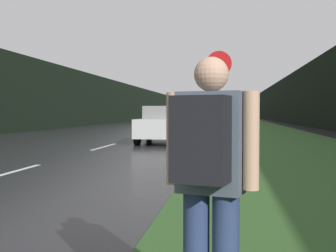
# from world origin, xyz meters

# --- Properties ---
(grass_verge) EXTENTS (6.00, 240.00, 0.02)m
(grass_verge) POSITION_xyz_m (6.76, 40.00, 0.01)
(grass_verge) COLOR #2D5123
(grass_verge) RESTS_ON ground_plane
(lane_stripe_b) EXTENTS (0.12, 3.00, 0.01)m
(lane_stripe_b) POSITION_xyz_m (0.00, 8.91, 0.00)
(lane_stripe_b) COLOR silver
(lane_stripe_b) RESTS_ON ground_plane
(lane_stripe_c) EXTENTS (0.12, 3.00, 0.01)m
(lane_stripe_c) POSITION_xyz_m (0.00, 15.91, 0.00)
(lane_stripe_c) COLOR silver
(lane_stripe_c) RESTS_ON ground_plane
(lane_stripe_d) EXTENTS (0.12, 3.00, 0.01)m
(lane_stripe_d) POSITION_xyz_m (0.00, 22.91, 0.00)
(lane_stripe_d) COLOR silver
(lane_stripe_d) RESTS_ON ground_plane
(lane_stripe_e) EXTENTS (0.12, 3.00, 0.01)m
(lane_stripe_e) POSITION_xyz_m (0.00, 29.91, 0.00)
(lane_stripe_e) COLOR silver
(lane_stripe_e) RESTS_ON ground_plane
(treeline_far_side) EXTENTS (2.00, 140.00, 5.10)m
(treeline_far_side) POSITION_xyz_m (-9.76, 50.00, 2.55)
(treeline_far_side) COLOR black
(treeline_far_side) RESTS_ON ground_plane
(treeline_near_side) EXTENTS (2.00, 140.00, 5.83)m
(treeline_near_side) POSITION_xyz_m (12.76, 50.00, 2.91)
(treeline_near_side) COLOR black
(treeline_near_side) RESTS_ON ground_plane
(stop_sign) EXTENTS (0.61, 0.07, 2.75)m
(stop_sign) POSITION_xyz_m (4.39, 10.75, 1.64)
(stop_sign) COLOR slate
(stop_sign) RESTS_ON ground_plane
(hitchhiker_with_backpack) EXTENTS (0.54, 0.47, 1.61)m
(hitchhiker_with_backpack) POSITION_xyz_m (4.52, 3.08, 0.93)
(hitchhiker_with_backpack) COLOR navy
(hitchhiker_with_backpack) RESTS_ON ground_plane
(car_passing_near) EXTENTS (1.87, 4.04, 1.56)m
(car_passing_near) POSITION_xyz_m (1.88, 18.25, 0.77)
(car_passing_near) COLOR #BCBCBC
(car_passing_near) RESTS_ON ground_plane
(car_passing_far) EXTENTS (2.01, 4.44, 1.44)m
(car_passing_far) POSITION_xyz_m (1.88, 35.09, 0.74)
(car_passing_far) COLOR maroon
(car_passing_far) RESTS_ON ground_plane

